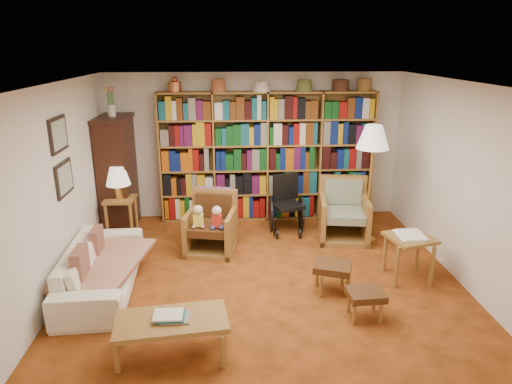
{
  "coord_description": "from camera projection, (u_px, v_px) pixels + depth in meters",
  "views": [
    {
      "loc": [
        -0.42,
        -5.23,
        2.91
      ],
      "look_at": [
        -0.09,
        0.6,
        1.03
      ],
      "focal_mm": 32.0,
      "sensor_mm": 36.0,
      "label": 1
    }
  ],
  "objects": [
    {
      "name": "cushion_right",
      "position": [
        81.0,
        269.0,
        5.27
      ],
      "size": [
        0.14,
        0.39,
        0.38
      ],
      "primitive_type": "cube",
      "rotation": [
        0.0,
        0.0,
        0.04
      ],
      "color": "maroon",
      "rests_on": "sofa"
    },
    {
      "name": "framed_pictures",
      "position": [
        61.0,
        157.0,
        5.54
      ],
      "size": [
        0.03,
        0.52,
        0.97
      ],
      "color": "black",
      "rests_on": "wall_left"
    },
    {
      "name": "armchair_leather",
      "position": [
        211.0,
        226.0,
        6.77
      ],
      "size": [
        0.82,
        0.85,
        0.88
      ],
      "color": "olive",
      "rests_on": "floor"
    },
    {
      "name": "wall_front",
      "position": [
        295.0,
        300.0,
        3.13
      ],
      "size": [
        5.0,
        0.0,
        5.0
      ],
      "primitive_type": "plane",
      "rotation": [
        -1.57,
        0.0,
        0.0
      ],
      "color": "white",
      "rests_on": "floor"
    },
    {
      "name": "wall_back",
      "position": [
        255.0,
        146.0,
        7.88
      ],
      "size": [
        5.0,
        0.0,
        5.0
      ],
      "primitive_type": "plane",
      "rotation": [
        1.57,
        0.0,
        0.0
      ],
      "color": "white",
      "rests_on": "floor"
    },
    {
      "name": "armchair_sage",
      "position": [
        342.0,
        215.0,
        7.21
      ],
      "size": [
        0.86,
        0.88,
        0.94
      ],
      "color": "olive",
      "rests_on": "floor"
    },
    {
      "name": "footstool_b",
      "position": [
        365.0,
        296.0,
        5.04
      ],
      "size": [
        0.41,
        0.36,
        0.33
      ],
      "color": "#4B2D14",
      "rests_on": "floor"
    },
    {
      "name": "bookshelf",
      "position": [
        267.0,
        153.0,
        7.75
      ],
      "size": [
        3.6,
        0.3,
        2.42
      ],
      "color": "olive",
      "rests_on": "floor"
    },
    {
      "name": "coffee_table",
      "position": [
        172.0,
        323.0,
        4.41
      ],
      "size": [
        1.14,
        0.67,
        0.46
      ],
      "color": "olive",
      "rests_on": "floor"
    },
    {
      "name": "ceiling",
      "position": [
        267.0,
        84.0,
        5.12
      ],
      "size": [
        5.0,
        5.0,
        0.0
      ],
      "primitive_type": "plane",
      "rotation": [
        3.14,
        0.0,
        0.0
      ],
      "color": "white",
      "rests_on": "wall_back"
    },
    {
      "name": "sofa",
      "position": [
        102.0,
        267.0,
        5.66
      ],
      "size": [
        2.01,
        0.88,
        0.58
      ],
      "primitive_type": "imported",
      "rotation": [
        0.0,
        0.0,
        1.62
      ],
      "color": "white",
      "rests_on": "floor"
    },
    {
      "name": "wall_right",
      "position": [
        467.0,
        187.0,
        5.64
      ],
      "size": [
        0.0,
        5.0,
        5.0
      ],
      "primitive_type": "plane",
      "rotation": [
        1.57,
        0.0,
        -1.57
      ],
      "color": "white",
      "rests_on": "floor"
    },
    {
      "name": "footstool_a",
      "position": [
        333.0,
        269.0,
        5.59
      ],
      "size": [
        0.54,
        0.5,
        0.37
      ],
      "color": "#4B2D14",
      "rests_on": "floor"
    },
    {
      "name": "side_table_papers",
      "position": [
        410.0,
        243.0,
        5.84
      ],
      "size": [
        0.64,
        0.64,
        0.62
      ],
      "color": "olive",
      "rests_on": "floor"
    },
    {
      "name": "floor_lamp",
      "position": [
        373.0,
        142.0,
        6.68
      ],
      "size": [
        0.48,
        0.48,
        1.82
      ],
      "color": "gold",
      "rests_on": "floor"
    },
    {
      "name": "curio_cabinet",
      "position": [
        118.0,
        173.0,
        7.37
      ],
      "size": [
        0.5,
        0.95,
        2.4
      ],
      "color": "#361A0E",
      "rests_on": "floor"
    },
    {
      "name": "table_lamp",
      "position": [
        118.0,
        177.0,
        6.96
      ],
      "size": [
        0.37,
        0.37,
        0.51
      ],
      "color": "gold",
      "rests_on": "side_table_lamp"
    },
    {
      "name": "wheelchair",
      "position": [
        286.0,
        205.0,
        7.45
      ],
      "size": [
        0.58,
        0.74,
        0.92
      ],
      "color": "black",
      "rests_on": "floor"
    },
    {
      "name": "cushion_left",
      "position": [
        97.0,
        244.0,
        5.94
      ],
      "size": [
        0.12,
        0.35,
        0.34
      ],
      "primitive_type": "cube",
      "rotation": [
        0.0,
        0.0,
        0.03
      ],
      "color": "maroon",
      "rests_on": "sofa"
    },
    {
      "name": "side_table_lamp",
      "position": [
        121.0,
        208.0,
        7.12
      ],
      "size": [
        0.46,
        0.46,
        0.66
      ],
      "color": "olive",
      "rests_on": "floor"
    },
    {
      "name": "floor",
      "position": [
        266.0,
        282.0,
        5.89
      ],
      "size": [
        5.0,
        5.0,
        0.0
      ],
      "primitive_type": "plane",
      "color": "#A44919",
      "rests_on": "ground"
    },
    {
      "name": "sofa_throw",
      "position": [
        106.0,
        266.0,
        5.66
      ],
      "size": [
        1.05,
        1.62,
        0.04
      ],
      "primitive_type": "cube",
      "rotation": [
        0.0,
        0.0,
        -0.17
      ],
      "color": "beige",
      "rests_on": "sofa"
    },
    {
      "name": "wall_left",
      "position": [
        55.0,
        194.0,
        5.37
      ],
      "size": [
        0.0,
        5.0,
        5.0
      ],
      "primitive_type": "plane",
      "rotation": [
        1.57,
        0.0,
        1.57
      ],
      "color": "white",
      "rests_on": "floor"
    }
  ]
}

